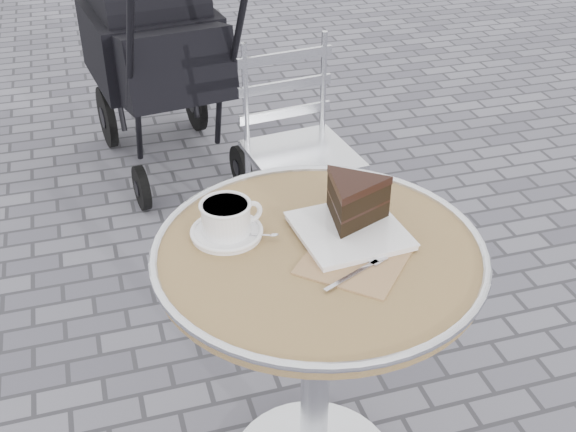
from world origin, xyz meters
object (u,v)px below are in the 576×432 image
object	(u,v)px
cake_plate_set	(352,208)
bistro_chair	(293,125)
cafe_table	(317,308)
cappuccino_set	(227,221)
baby_stroller	(159,59)

from	to	relation	value
cake_plate_set	bistro_chair	size ratio (longest dim) A/B	0.45
cafe_table	cake_plate_set	size ratio (longest dim) A/B	2.05
cappuccino_set	baby_stroller	bearing A→B (deg)	79.85
cappuccino_set	baby_stroller	size ratio (longest dim) A/B	0.16
baby_stroller	cappuccino_set	bearing A→B (deg)	-100.06
cafe_table	cake_plate_set	bearing A→B (deg)	29.47
cafe_table	bistro_chair	bearing A→B (deg)	75.77
cafe_table	bistro_chair	distance (m)	1.11
cafe_table	baby_stroller	world-z (taller)	baby_stroller
cafe_table	cappuccino_set	bearing A→B (deg)	148.01
cappuccino_set	cake_plate_set	distance (m)	0.27
cafe_table	baby_stroller	xyz separation A→B (m)	(-0.09, 1.87, -0.08)
cake_plate_set	baby_stroller	xyz separation A→B (m)	(-0.19, 1.82, -0.30)
cappuccino_set	cake_plate_set	bearing A→B (deg)	-19.25
cappuccino_set	cake_plate_set	world-z (taller)	cake_plate_set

